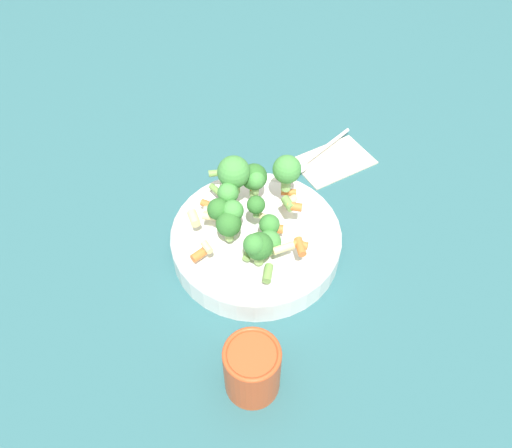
{
  "coord_description": "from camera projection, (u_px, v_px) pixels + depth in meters",
  "views": [
    {
      "loc": [
        0.09,
        0.46,
        0.61
      ],
      "look_at": [
        0.0,
        0.0,
        0.06
      ],
      "focal_mm": 35.0,
      "sensor_mm": 36.0,
      "label": 1
    }
  ],
  "objects": [
    {
      "name": "ground_plane",
      "position": [
        256.0,
        249.0,
        0.77
      ],
      "size": [
        3.0,
        3.0,
        0.0
      ],
      "primitive_type": "plane",
      "color": "#2D6066"
    },
    {
      "name": "napkin",
      "position": [
        334.0,
        161.0,
        0.89
      ],
      "size": [
        0.16,
        0.13,
        0.01
      ],
      "color": "beige",
      "rests_on": "ground_plane"
    },
    {
      "name": "pasta_salad",
      "position": [
        250.0,
        203.0,
        0.7
      ],
      "size": [
        0.17,
        0.2,
        0.1
      ],
      "color": "#8CB766",
      "rests_on": "bowl"
    },
    {
      "name": "spoon",
      "position": [
        311.0,
        158.0,
        0.89
      ],
      "size": [
        0.14,
        0.11,
        0.01
      ],
      "rotation": [
        0.0,
        0.0,
        6.91
      ],
      "color": "silver",
      "rests_on": "napkin"
    },
    {
      "name": "cup",
      "position": [
        252.0,
        368.0,
        0.6
      ],
      "size": [
        0.07,
        0.07,
        0.09
      ],
      "color": "#CC4C23",
      "rests_on": "ground_plane"
    },
    {
      "name": "bowl",
      "position": [
        256.0,
        239.0,
        0.75
      ],
      "size": [
        0.25,
        0.25,
        0.05
      ],
      "color": "white",
      "rests_on": "ground_plane"
    }
  ]
}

